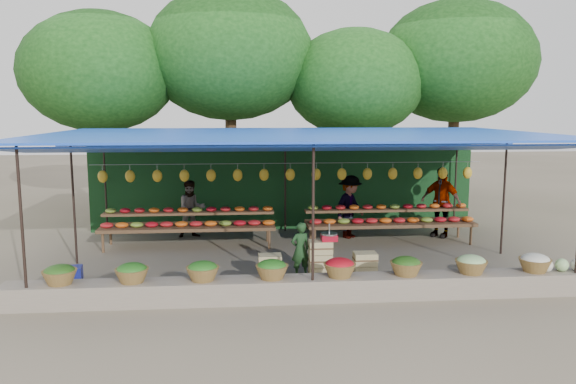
{
  "coord_description": "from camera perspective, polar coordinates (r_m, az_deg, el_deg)",
  "views": [
    {
      "loc": [
        -1.24,
        -12.22,
        3.35
      ],
      "look_at": [
        -0.16,
        0.2,
        1.49
      ],
      "focal_mm": 35.0,
      "sensor_mm": 36.0,
      "label": 1
    }
  ],
  "objects": [
    {
      "name": "customer_mid",
      "position": [
        14.65,
        6.31,
        -1.5
      ],
      "size": [
        1.19,
        1.17,
        1.64
      ],
      "primitive_type": "imported",
      "rotation": [
        0.0,
        0.0,
        0.75
      ],
      "color": "slate",
      "rests_on": "ground"
    },
    {
      "name": "customer_right",
      "position": [
        15.22,
        15.26,
        -0.99
      ],
      "size": [
        1.09,
        1.08,
        1.85
      ],
      "primitive_type": "imported",
      "rotation": [
        0.0,
        0.0,
        -0.77
      ],
      "color": "slate",
      "rests_on": "ground"
    },
    {
      "name": "produce_baskets",
      "position": [
        9.94,
        1.84,
        -7.78
      ],
      "size": [
        8.98,
        0.58,
        0.34
      ],
      "color": "brown",
      "rests_on": "stone_curb"
    },
    {
      "name": "customer_left",
      "position": [
        14.86,
        -9.77,
        -1.72
      ],
      "size": [
        0.85,
        0.73,
        1.5
      ],
      "primitive_type": "imported",
      "rotation": [
        0.0,
        0.0,
        0.26
      ],
      "color": "slate",
      "rests_on": "ground"
    },
    {
      "name": "fruit_table_left",
      "position": [
        13.91,
        -10.05,
        -3.02
      ],
      "size": [
        4.21,
        0.95,
        0.93
      ],
      "color": "#462C1C",
      "rests_on": "ground"
    },
    {
      "name": "stall_canopy",
      "position": [
        12.36,
        0.8,
        5.4
      ],
      "size": [
        10.8,
        6.6,
        2.82
      ],
      "color": "black",
      "rests_on": "ground"
    },
    {
      "name": "stone_curb",
      "position": [
        10.06,
        2.4,
        -9.76
      ],
      "size": [
        10.6,
        0.55,
        0.4
      ],
      "primitive_type": "cube",
      "color": "#73685C",
      "rests_on": "ground"
    },
    {
      "name": "netting_backdrop",
      "position": [
        15.57,
        -0.36,
        0.74
      ],
      "size": [
        10.6,
        0.06,
        2.5
      ],
      "primitive_type": "cube",
      "color": "#194620",
      "rests_on": "ground"
    },
    {
      "name": "ground",
      "position": [
        12.74,
        0.8,
        -6.76
      ],
      "size": [
        60.0,
        60.0,
        0.0
      ],
      "primitive_type": "plane",
      "color": "#635949",
      "rests_on": "ground"
    },
    {
      "name": "fruit_table_right",
      "position": [
        14.35,
        10.28,
        -2.67
      ],
      "size": [
        4.21,
        0.95,
        0.93
      ],
      "color": "#462C1C",
      "rests_on": "ground"
    },
    {
      "name": "vendor_seated",
      "position": [
        11.25,
        1.26,
        -5.87
      ],
      "size": [
        0.47,
        0.39,
        1.12
      ],
      "primitive_type": "imported",
      "rotation": [
        0.0,
        0.0,
        3.49
      ],
      "color": "#1C3D1D",
      "rests_on": "ground"
    },
    {
      "name": "blue_crate_front",
      "position": [
        10.96,
        -22.61,
        -9.25
      ],
      "size": [
        0.5,
        0.41,
        0.26
      ],
      "primitive_type": "cube",
      "rotation": [
        0.0,
        0.0,
        0.22
      ],
      "color": "navy",
      "rests_on": "ground"
    },
    {
      "name": "tree_row",
      "position": [
        18.45,
        0.47,
        12.7
      ],
      "size": [
        16.51,
        5.5,
        7.12
      ],
      "color": "#322212",
      "rests_on": "ground"
    },
    {
      "name": "crate_counter",
      "position": [
        11.2,
        3.16,
        -7.26
      ],
      "size": [
        2.35,
        0.34,
        0.77
      ],
      "color": "#9E8F5A",
      "rests_on": "ground"
    },
    {
      "name": "weighing_scale",
      "position": [
        11.1,
        4.21,
        -4.53
      ],
      "size": [
        0.33,
        0.33,
        0.35
      ],
      "color": "#B70E23",
      "rests_on": "crate_counter"
    },
    {
      "name": "blue_crate_back",
      "position": [
        11.9,
        -21.32,
        -7.75
      ],
      "size": [
        0.51,
        0.4,
        0.28
      ],
      "primitive_type": "cube",
      "rotation": [
        0.0,
        0.0,
        0.13
      ],
      "color": "navy",
      "rests_on": "ground"
    }
  ]
}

